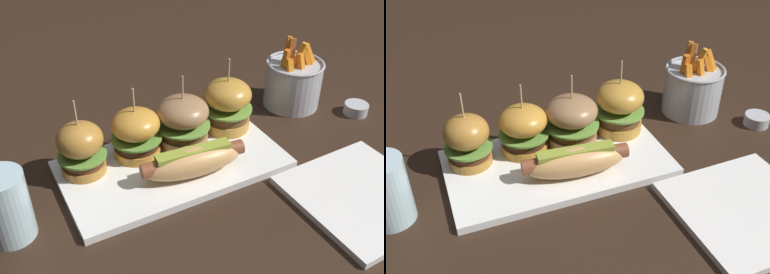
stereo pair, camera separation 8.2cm
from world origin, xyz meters
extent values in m
plane|color=black|center=(0.00, 0.00, 0.00)|extent=(3.00, 3.00, 0.00)
cube|color=white|center=(0.00, 0.00, 0.01)|extent=(0.39, 0.21, 0.01)
ellipsoid|color=tan|center=(0.02, -0.05, 0.04)|extent=(0.18, 0.07, 0.05)
cylinder|color=brown|center=(0.02, -0.05, 0.04)|extent=(0.19, 0.04, 0.03)
cube|color=olive|center=(0.02, -0.05, 0.06)|extent=(0.13, 0.03, 0.01)
cylinder|color=#B37930|center=(-0.15, 0.05, 0.02)|extent=(0.08, 0.08, 0.02)
cylinder|color=#542B19|center=(-0.15, 0.05, 0.04)|extent=(0.07, 0.07, 0.02)
cylinder|color=#609338|center=(-0.15, 0.05, 0.05)|extent=(0.08, 0.08, 0.00)
ellipsoid|color=#B37930|center=(-0.15, 0.05, 0.08)|extent=(0.08, 0.08, 0.06)
cylinder|color=tan|center=(-0.15, 0.05, 0.12)|extent=(0.00, 0.00, 0.06)
cylinder|color=gold|center=(-0.05, 0.05, 0.02)|extent=(0.08, 0.08, 0.02)
cylinder|color=#3C2212|center=(-0.05, 0.05, 0.04)|extent=(0.08, 0.08, 0.02)
cylinder|color=#609338|center=(-0.05, 0.05, 0.05)|extent=(0.09, 0.09, 0.00)
ellipsoid|color=gold|center=(-0.05, 0.05, 0.08)|extent=(0.09, 0.09, 0.05)
cylinder|color=tan|center=(-0.05, 0.05, 0.12)|extent=(0.00, 0.00, 0.06)
cylinder|color=#9A7049|center=(0.04, 0.05, 0.02)|extent=(0.09, 0.09, 0.02)
cylinder|color=#4B3417|center=(0.04, 0.05, 0.04)|extent=(0.09, 0.09, 0.02)
cylinder|color=#6B9E3D|center=(0.04, 0.05, 0.05)|extent=(0.10, 0.10, 0.00)
ellipsoid|color=#9A7049|center=(0.04, 0.05, 0.08)|extent=(0.09, 0.09, 0.05)
cylinder|color=tan|center=(0.04, 0.05, 0.12)|extent=(0.00, 0.00, 0.06)
cylinder|color=#C08932|center=(0.14, 0.05, 0.02)|extent=(0.09, 0.09, 0.02)
cylinder|color=brown|center=(0.14, 0.05, 0.04)|extent=(0.08, 0.08, 0.02)
cylinder|color=#6B9E3D|center=(0.14, 0.05, 0.06)|extent=(0.10, 0.10, 0.00)
ellipsoid|color=#C08932|center=(0.14, 0.05, 0.09)|extent=(0.09, 0.09, 0.06)
cylinder|color=tan|center=(0.14, 0.05, 0.13)|extent=(0.00, 0.00, 0.06)
cylinder|color=#B7BABF|center=(0.33, 0.08, 0.05)|extent=(0.12, 0.12, 0.09)
torus|color=#A8AAB2|center=(0.33, 0.08, 0.10)|extent=(0.12, 0.12, 0.01)
cube|color=orange|center=(0.31, 0.10, 0.10)|extent=(0.03, 0.02, 0.09)
cube|color=orange|center=(0.36, 0.07, 0.10)|extent=(0.04, 0.04, 0.08)
cube|color=orange|center=(0.35, 0.07, 0.10)|extent=(0.03, 0.05, 0.08)
cube|color=orange|center=(0.30, 0.06, 0.09)|extent=(0.02, 0.03, 0.06)
cube|color=orange|center=(0.33, 0.08, 0.10)|extent=(0.04, 0.03, 0.09)
cube|color=orange|center=(0.32, 0.08, 0.10)|extent=(0.03, 0.04, 0.09)
cube|color=orange|center=(0.33, 0.06, 0.09)|extent=(0.02, 0.03, 0.07)
cube|color=orange|center=(0.31, 0.08, 0.09)|extent=(0.02, 0.03, 0.07)
cube|color=#CA5E18|center=(0.30, 0.08, 0.10)|extent=(0.01, 0.02, 0.08)
cube|color=orange|center=(0.33, 0.08, 0.09)|extent=(0.03, 0.03, 0.06)
cylinder|color=#B7BABF|center=(0.42, -0.02, 0.01)|extent=(0.05, 0.05, 0.02)
cylinder|color=tan|center=(0.42, -0.02, 0.02)|extent=(0.04, 0.04, 0.00)
cube|color=white|center=(0.24, -0.22, 0.01)|extent=(0.22, 0.22, 0.01)
cylinder|color=silver|center=(-0.28, -0.03, 0.06)|extent=(0.07, 0.07, 0.11)
camera|label=1|loc=(-0.28, -0.59, 0.52)|focal=43.52mm
camera|label=2|loc=(-0.21, -0.63, 0.52)|focal=43.52mm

